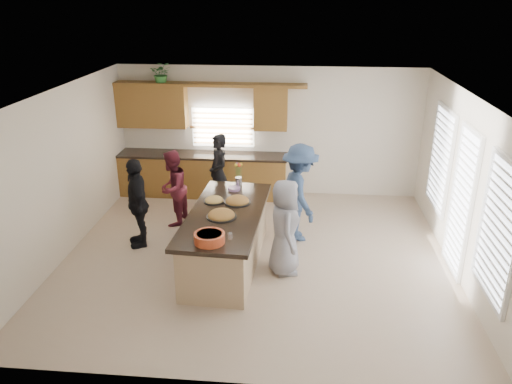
# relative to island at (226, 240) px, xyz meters

# --- Properties ---
(floor) EXTENTS (6.50, 6.50, 0.00)m
(floor) POSITION_rel_island_xyz_m (0.46, 0.30, -0.45)
(floor) COLOR #C2AB90
(floor) RESTS_ON ground
(room_shell) EXTENTS (6.52, 6.02, 2.81)m
(room_shell) POSITION_rel_island_xyz_m (0.46, 0.30, 1.45)
(room_shell) COLOR silver
(room_shell) RESTS_ON ground
(back_cabinetry) EXTENTS (4.08, 0.66, 2.46)m
(back_cabinetry) POSITION_rel_island_xyz_m (-1.00, 3.03, 0.46)
(back_cabinetry) COLOR olive
(back_cabinetry) RESTS_ON ground
(right_wall_glazing) EXTENTS (0.06, 4.00, 2.25)m
(right_wall_glazing) POSITION_rel_island_xyz_m (3.68, 0.17, 0.89)
(right_wall_glazing) COLOR white
(right_wall_glazing) RESTS_ON ground
(island) EXTENTS (1.29, 2.76, 0.95)m
(island) POSITION_rel_island_xyz_m (0.00, 0.00, 0.00)
(island) COLOR tan
(island) RESTS_ON ground
(platter_front) EXTENTS (0.47, 0.47, 0.19)m
(platter_front) POSITION_rel_island_xyz_m (-0.04, -0.20, 0.53)
(platter_front) COLOR black
(platter_front) RESTS_ON island
(platter_mid) EXTENTS (0.44, 0.44, 0.18)m
(platter_mid) POSITION_rel_island_xyz_m (0.14, 0.39, 0.53)
(platter_mid) COLOR black
(platter_mid) RESTS_ON island
(platter_back) EXTENTS (0.34, 0.34, 0.14)m
(platter_back) POSITION_rel_island_xyz_m (-0.25, 0.39, 0.52)
(platter_back) COLOR black
(platter_back) RESTS_ON island
(salad_bowl) EXTENTS (0.44, 0.44, 0.14)m
(salad_bowl) POSITION_rel_island_xyz_m (-0.07, -1.05, 0.58)
(salad_bowl) COLOR #C84924
(salad_bowl) RESTS_ON island
(clear_cup) EXTENTS (0.07, 0.07, 0.09)m
(clear_cup) POSITION_rel_island_xyz_m (0.20, -0.92, 0.54)
(clear_cup) COLOR white
(clear_cup) RESTS_ON island
(plate_stack) EXTENTS (0.22, 0.22, 0.05)m
(plate_stack) POSITION_rel_island_xyz_m (0.01, 0.97, 0.52)
(plate_stack) COLOR #AF82BE
(plate_stack) RESTS_ON island
(flower_vase) EXTENTS (0.14, 0.14, 0.44)m
(flower_vase) POSITION_rel_island_xyz_m (0.07, 1.14, 0.73)
(flower_vase) COLOR silver
(flower_vase) RESTS_ON island
(potted_plant) EXTENTS (0.48, 0.43, 0.48)m
(potted_plant) POSITION_rel_island_xyz_m (-1.78, 3.12, 2.19)
(potted_plant) COLOR #327E33
(potted_plant) RESTS_ON back_cabinetry
(woman_left_back) EXTENTS (0.63, 0.70, 1.62)m
(woman_left_back) POSITION_rel_island_xyz_m (-0.47, 2.19, 0.36)
(woman_left_back) COLOR black
(woman_left_back) RESTS_ON ground
(woman_left_mid) EXTENTS (0.67, 0.80, 1.48)m
(woman_left_mid) POSITION_rel_island_xyz_m (-1.25, 1.47, 0.29)
(woman_left_mid) COLOR maroon
(woman_left_mid) RESTS_ON ground
(woman_left_front) EXTENTS (0.73, 1.02, 1.61)m
(woman_left_front) POSITION_rel_island_xyz_m (-1.65, 0.57, 0.35)
(woman_left_front) COLOR black
(woman_left_front) RESTS_ON ground
(woman_right_back) EXTENTS (0.98, 1.30, 1.79)m
(woman_right_back) POSITION_rel_island_xyz_m (1.17, 1.07, 0.44)
(woman_right_back) COLOR navy
(woman_right_back) RESTS_ON ground
(woman_right_front) EXTENTS (0.62, 0.84, 1.57)m
(woman_right_front) POSITION_rel_island_xyz_m (0.95, -0.14, 0.33)
(woman_right_front) COLOR gray
(woman_right_front) RESTS_ON ground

